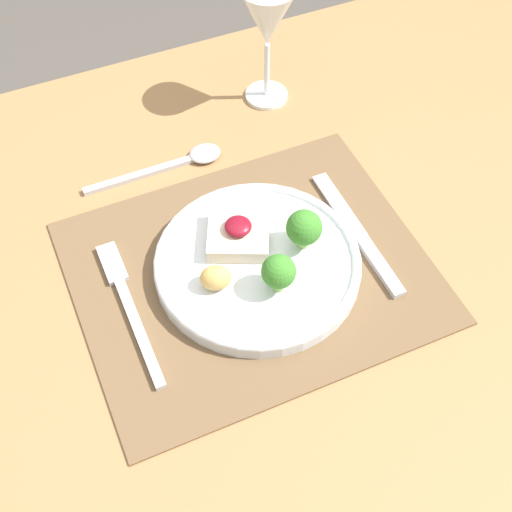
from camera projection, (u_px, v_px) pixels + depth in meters
ground_plane at (253, 491)px, 1.48m from camera, size 8.00×8.00×0.00m
dining_table at (252, 314)px, 0.94m from camera, size 1.60×0.90×0.78m
placemat at (251, 272)px, 0.86m from camera, size 0.42×0.34×0.00m
dinner_plate at (257, 258)px, 0.85m from camera, size 0.25×0.25×0.07m
fork at (127, 301)px, 0.83m from camera, size 0.02×0.21×0.01m
knife at (362, 240)px, 0.88m from camera, size 0.02×0.21×0.01m
spoon at (183, 161)px, 0.97m from camera, size 0.19×0.04×0.01m
wine_glass_near at (268, 22)px, 0.96m from camera, size 0.08×0.08×0.18m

